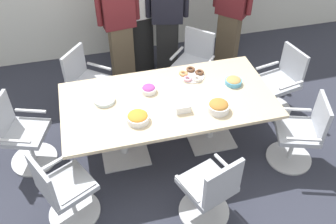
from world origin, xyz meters
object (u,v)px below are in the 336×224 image
at_px(person_standing_2, 167,15).
at_px(person_standing_3, 232,9).
at_px(office_chair_0, 210,192).
at_px(conference_table, 168,107).
at_px(plate_stack, 104,100).
at_px(snack_bowl_chips_orange, 138,117).
at_px(donut_platter, 192,75).
at_px(office_chair_1, 301,135).
at_px(person_standing_0, 119,21).
at_px(snack_bowl_cookies, 233,81).
at_px(office_chair_5, 22,136).
at_px(napkin_pile, 182,106).
at_px(office_chair_2, 280,85).
at_px(office_chair_6, 64,192).
at_px(person_standing_1, 140,10).
at_px(snack_bowl_candy_mix, 149,89).
at_px(snack_bowl_pretzels, 219,106).
at_px(office_chair_4, 87,86).
at_px(office_chair_3, 193,66).

height_order(person_standing_2, person_standing_3, person_standing_2).
bearing_deg(person_standing_2, office_chair_0, 97.43).
bearing_deg(conference_table, plate_stack, 169.52).
height_order(snack_bowl_chips_orange, donut_platter, snack_bowl_chips_orange).
relative_size(office_chair_1, person_standing_0, 0.50).
bearing_deg(snack_bowl_cookies, office_chair_5, 177.94).
bearing_deg(snack_bowl_cookies, napkin_pile, -157.79).
distance_m(office_chair_2, plate_stack, 2.37).
relative_size(office_chair_0, plate_stack, 3.89).
bearing_deg(snack_bowl_cookies, person_standing_0, 126.70).
bearing_deg(office_chair_2, conference_table, 89.46).
bearing_deg(plate_stack, conference_table, -10.48).
height_order(office_chair_5, office_chair_6, same).
relative_size(snack_bowl_chips_orange, napkin_pile, 1.50).
relative_size(snack_bowl_chips_orange, donut_platter, 0.79).
relative_size(office_chair_6, person_standing_1, 0.48).
height_order(office_chair_1, snack_bowl_candy_mix, office_chair_1).
bearing_deg(office_chair_1, napkin_pile, 91.59).
relative_size(office_chair_5, person_standing_0, 0.50).
bearing_deg(plate_stack, person_standing_0, 74.46).
height_order(office_chair_0, office_chair_6, same).
distance_m(office_chair_1, person_standing_3, 2.24).
relative_size(office_chair_1, person_standing_2, 0.50).
distance_m(person_standing_2, snack_bowl_chips_orange, 2.00).
bearing_deg(plate_stack, person_standing_2, 52.66).
bearing_deg(office_chair_5, person_standing_1, 151.71).
xyz_separation_m(snack_bowl_pretzels, donut_platter, (-0.09, 0.68, -0.04)).
xyz_separation_m(snack_bowl_chips_orange, snack_bowl_pretzels, (0.88, -0.06, 0.01)).
xyz_separation_m(conference_table, person_standing_1, (0.03, 1.74, 0.37)).
height_order(conference_table, snack_bowl_chips_orange, snack_bowl_chips_orange).
height_order(conference_table, person_standing_3, person_standing_3).
bearing_deg(office_chair_2, snack_bowl_candy_mix, 82.75).
bearing_deg(person_standing_1, office_chair_4, 31.95).
distance_m(conference_table, snack_bowl_pretzels, 0.61).
distance_m(office_chair_4, office_chair_5, 1.12).
height_order(office_chair_3, plate_stack, office_chair_3).
bearing_deg(snack_bowl_cookies, office_chair_3, 101.24).
xyz_separation_m(office_chair_0, plate_stack, (-0.85, 1.23, 0.37)).
height_order(conference_table, office_chair_2, office_chair_2).
height_order(person_standing_3, plate_stack, person_standing_3).
relative_size(office_chair_1, person_standing_1, 0.48).
bearing_deg(plate_stack, office_chair_0, -55.38).
bearing_deg(office_chair_2, snack_bowl_pretzels, 107.83).
bearing_deg(person_standing_0, snack_bowl_candy_mix, 87.56).
bearing_deg(office_chair_4, person_standing_0, 176.60).
bearing_deg(office_chair_0, person_standing_2, 65.05).
distance_m(office_chair_0, person_standing_2, 2.73).
xyz_separation_m(office_chair_1, office_chair_3, (-0.78, 1.62, 0.00)).
relative_size(person_standing_3, napkin_pile, 10.88).
bearing_deg(plate_stack, person_standing_1, 65.57).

